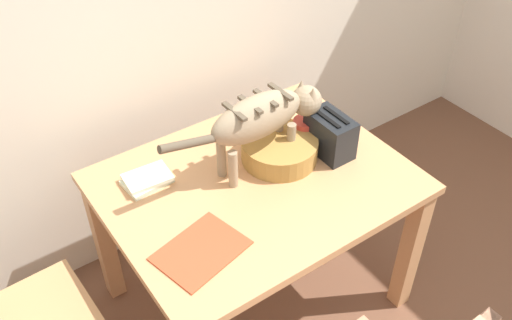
% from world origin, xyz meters
% --- Properties ---
extents(dining_table, '(1.14, 0.89, 0.72)m').
position_xyz_m(dining_table, '(-0.08, 1.19, 0.63)').
color(dining_table, tan).
rests_on(dining_table, ground_plane).
extents(cat, '(0.72, 0.15, 0.32)m').
position_xyz_m(cat, '(0.01, 1.26, 0.94)').
color(cat, '#9B8466').
rests_on(cat, dining_table).
extents(saucer_bowl, '(0.18, 0.18, 0.04)m').
position_xyz_m(saucer_bowl, '(0.22, 1.27, 0.74)').
color(saucer_bowl, blue).
rests_on(saucer_bowl, dining_table).
extents(coffee_mug, '(0.14, 0.10, 0.08)m').
position_xyz_m(coffee_mug, '(0.22, 1.27, 0.79)').
color(coffee_mug, '#D03F32').
rests_on(coffee_mug, saucer_bowl).
extents(magazine, '(0.33, 0.28, 0.01)m').
position_xyz_m(magazine, '(-0.44, 1.00, 0.72)').
color(magazine, '#D54728').
rests_on(magazine, dining_table).
extents(book_stack, '(0.19, 0.14, 0.03)m').
position_xyz_m(book_stack, '(-0.43, 1.41, 0.74)').
color(book_stack, silver).
rests_on(book_stack, dining_table).
extents(wicker_basket, '(0.30, 0.30, 0.09)m').
position_xyz_m(wicker_basket, '(0.07, 1.24, 0.77)').
color(wicker_basket, '#A87C3B').
rests_on(wicker_basket, dining_table).
extents(toaster, '(0.12, 0.20, 0.18)m').
position_xyz_m(toaster, '(0.26, 1.16, 0.81)').
color(toaster, black).
rests_on(toaster, dining_table).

